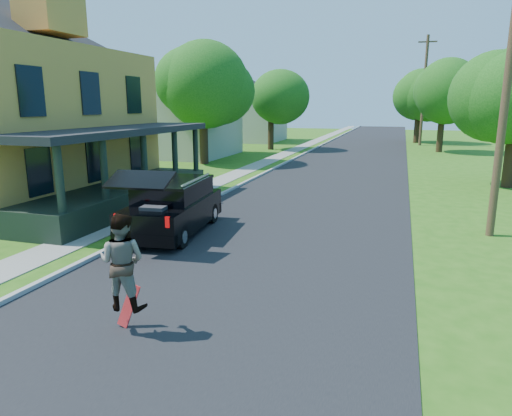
% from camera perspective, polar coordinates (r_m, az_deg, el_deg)
% --- Properties ---
extents(ground, '(140.00, 140.00, 0.00)m').
position_cam_1_polar(ground, '(10.65, -2.99, -9.18)').
color(ground, '#295D12').
rests_on(ground, ground).
extents(street, '(8.00, 120.00, 0.02)m').
position_cam_1_polar(street, '(29.71, 10.69, 4.87)').
color(street, black).
rests_on(street, ground).
extents(curb, '(0.15, 120.00, 0.12)m').
position_cam_1_polar(curb, '(30.46, 3.08, 5.26)').
color(curb, '#9B9A96').
rests_on(curb, ground).
extents(sidewalk, '(1.30, 120.00, 0.03)m').
position_cam_1_polar(sidewalk, '(30.88, 0.29, 5.38)').
color(sidewalk, gray).
rests_on(sidewalk, ground).
extents(front_walk, '(6.50, 1.20, 0.03)m').
position_cam_1_polar(front_walk, '(20.42, -22.43, 0.57)').
color(front_walk, gray).
rests_on(front_walk, ground).
extents(neighbor_house_mid, '(12.78, 12.78, 8.30)m').
position_cam_1_polar(neighbor_house_mid, '(37.33, -9.76, 12.93)').
color(neighbor_house_mid, '#9A9688').
rests_on(neighbor_house_mid, ground).
extents(neighbor_house_far, '(12.78, 12.78, 8.30)m').
position_cam_1_polar(neighbor_house_far, '(52.09, -1.51, 13.02)').
color(neighbor_house_far, '#9A9688').
rests_on(neighbor_house_far, ground).
extents(black_suv, '(2.27, 4.97, 2.25)m').
position_cam_1_polar(black_suv, '(14.53, -10.35, 0.17)').
color(black_suv, black).
rests_on(black_suv, ground).
extents(skateboarder, '(0.89, 0.73, 1.73)m').
position_cam_1_polar(skateboarder, '(8.32, -16.40, -6.44)').
color(skateboarder, black).
rests_on(skateboarder, ground).
extents(skateboard, '(0.41, 0.25, 0.80)m').
position_cam_1_polar(skateboard, '(8.79, -15.60, -11.79)').
color(skateboard, red).
rests_on(skateboard, ground).
extents(tree_left_mid, '(6.13, 5.96, 8.61)m').
position_cam_1_polar(tree_left_mid, '(31.70, -6.76, 15.29)').
color(tree_left_mid, black).
rests_on(tree_left_mid, ground).
extents(tree_left_far, '(6.41, 6.15, 7.78)m').
position_cam_1_polar(tree_left_far, '(41.81, 1.85, 14.26)').
color(tree_left_far, black).
rests_on(tree_left_far, ground).
extents(tree_right_mid, '(6.12, 5.88, 8.33)m').
position_cam_1_polar(tree_right_mid, '(42.51, 22.45, 13.99)').
color(tree_right_mid, black).
rests_on(tree_right_mid, ground).
extents(tree_right_far, '(6.54, 6.24, 8.65)m').
position_cam_1_polar(tree_right_far, '(52.25, 19.76, 13.80)').
color(tree_right_far, black).
rests_on(tree_right_far, ground).
extents(utility_pole_near, '(1.45, 0.26, 9.12)m').
position_cam_1_polar(utility_pole_near, '(15.51, 28.95, 13.87)').
color(utility_pole_near, '#3E281C').
rests_on(utility_pole_near, ground).
extents(utility_pole_far, '(1.73, 0.28, 10.50)m').
position_cam_1_polar(utility_pole_far, '(48.82, 20.26, 13.70)').
color(utility_pole_far, '#3E281C').
rests_on(utility_pole_far, ground).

